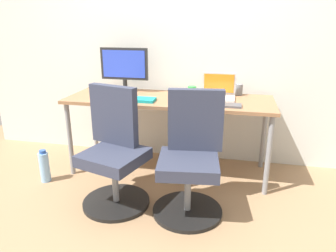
% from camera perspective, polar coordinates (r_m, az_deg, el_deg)
% --- Properties ---
extents(ground_plane, '(5.28, 5.28, 0.00)m').
position_cam_1_polar(ground_plane, '(3.17, 0.19, -7.97)').
color(ground_plane, '#9E7A56').
extents(back_wall, '(4.40, 0.04, 2.60)m').
position_cam_1_polar(back_wall, '(3.23, 1.78, 16.54)').
color(back_wall, silver).
rests_on(back_wall, ground).
extents(desk, '(1.90, 0.65, 0.74)m').
position_cam_1_polar(desk, '(2.93, 0.21, 3.94)').
color(desk, '#996B47').
rests_on(desk, ground).
extents(office_chair_left, '(0.55, 0.55, 0.94)m').
position_cam_1_polar(office_chair_left, '(2.53, -9.74, -4.85)').
color(office_chair_left, black).
rests_on(office_chair_left, ground).
extents(office_chair_right, '(0.54, 0.54, 0.94)m').
position_cam_1_polar(office_chair_right, '(2.38, 4.14, -6.14)').
color(office_chair_right, black).
rests_on(office_chair_right, ground).
extents(water_bottle_on_floor, '(0.09, 0.09, 0.31)m').
position_cam_1_polar(water_bottle_on_floor, '(3.11, -21.59, -6.89)').
color(water_bottle_on_floor, '#8CBFF2').
rests_on(water_bottle_on_floor, ground).
extents(desktop_monitor, '(0.48, 0.18, 0.43)m').
position_cam_1_polar(desktop_monitor, '(3.17, -7.97, 10.68)').
color(desktop_monitor, '#262626').
rests_on(desktop_monitor, desk).
extents(open_laptop, '(0.31, 0.26, 0.23)m').
position_cam_1_polar(open_laptop, '(2.94, 9.11, 6.14)').
color(open_laptop, silver).
rests_on(open_laptop, desk).
extents(keyboard_by_monitor, '(0.34, 0.12, 0.02)m').
position_cam_1_polar(keyboard_by_monitor, '(3.04, -9.98, 5.61)').
color(keyboard_by_monitor, silver).
rests_on(keyboard_by_monitor, desk).
extents(keyboard_by_laptop, '(0.34, 0.12, 0.02)m').
position_cam_1_polar(keyboard_by_laptop, '(2.67, 9.60, 3.82)').
color(keyboard_by_laptop, '#515156').
rests_on(keyboard_by_laptop, desk).
extents(mouse_by_monitor, '(0.06, 0.10, 0.03)m').
position_cam_1_polar(mouse_by_monitor, '(2.83, 2.04, 5.04)').
color(mouse_by_monitor, silver).
rests_on(mouse_by_monitor, desk).
extents(mouse_by_laptop, '(0.06, 0.10, 0.03)m').
position_cam_1_polar(mouse_by_laptop, '(2.79, -9.27, 4.62)').
color(mouse_by_laptop, '#515156').
rests_on(mouse_by_laptop, desk).
extents(coffee_mug, '(0.08, 0.08, 0.09)m').
position_cam_1_polar(coffee_mug, '(2.99, 4.39, 6.37)').
color(coffee_mug, green).
rests_on(coffee_mug, desk).
extents(pen_cup, '(0.07, 0.07, 0.10)m').
position_cam_1_polar(pen_cup, '(3.10, 12.81, 6.49)').
color(pen_cup, slate).
rests_on(pen_cup, desk).
extents(notebook, '(0.21, 0.15, 0.03)m').
position_cam_1_polar(notebook, '(2.80, -4.53, 4.80)').
color(notebook, teal).
rests_on(notebook, desk).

